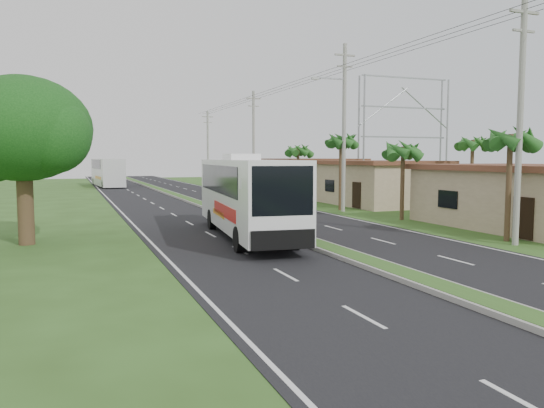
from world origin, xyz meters
name	(u,v)px	position (x,y,z in m)	size (l,w,h in m)	color
ground	(376,268)	(0.00, 0.00, 0.00)	(180.00, 180.00, 0.00)	#304F1D
road_asphalt	(223,213)	(0.00, 20.00, 0.01)	(14.00, 160.00, 0.02)	black
median_strip	(223,212)	(0.00, 20.00, 0.10)	(1.20, 160.00, 0.18)	gray
lane_edge_left	(126,217)	(-6.70, 20.00, 0.00)	(0.12, 160.00, 0.01)	silver
lane_edge_right	(309,210)	(6.70, 20.00, 0.00)	(0.12, 160.00, 0.01)	silver
shop_near	(536,196)	(14.00, 6.00, 1.78)	(8.60, 12.60, 3.52)	tan
shop_mid	(378,182)	(14.00, 22.00, 1.86)	(7.60, 10.60, 3.67)	tan
shop_far	(308,176)	(14.00, 36.00, 1.93)	(8.60, 11.60, 3.82)	tan
palm_verge_a	(510,140)	(9.00, 3.00, 4.74)	(2.40, 2.40, 5.45)	#473321
palm_verge_b	(403,151)	(9.40, 12.00, 4.36)	(2.40, 2.40, 5.05)	#473321
palm_verge_c	(341,141)	(8.80, 19.00, 5.12)	(2.40, 2.40, 5.85)	#473321
palm_verge_d	(298,151)	(9.30, 28.00, 4.55)	(2.40, 2.40, 5.25)	#473321
palm_behind_shop	(473,144)	(17.50, 15.00, 4.93)	(2.40, 2.40, 5.65)	#473321
shade_tree	(20,132)	(-12.11, 10.02, 5.03)	(6.30, 6.00, 7.54)	#473321
utility_pole_a	(520,118)	(8.50, 2.00, 5.67)	(1.60, 0.28, 11.00)	gray
utility_pole_b	(344,125)	(8.47, 18.00, 6.26)	(3.20, 0.28, 12.00)	gray
utility_pole_c	(254,141)	(8.50, 38.00, 5.67)	(1.60, 0.28, 11.00)	gray
utility_pole_d	(208,147)	(8.50, 58.00, 5.42)	(1.60, 0.28, 10.50)	gray
billboard_lattice	(404,129)	(22.00, 30.00, 6.82)	(10.18, 1.18, 12.07)	gray
coach_bus_main	(246,192)	(-2.07, 8.52, 2.26)	(3.92, 12.90, 4.10)	white
coach_bus_far	(107,171)	(-5.20, 59.35, 2.13)	(3.64, 13.07, 3.76)	silver
motorcyclist	(285,230)	(-1.37, 5.25, 0.75)	(1.74, 0.96, 2.11)	black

